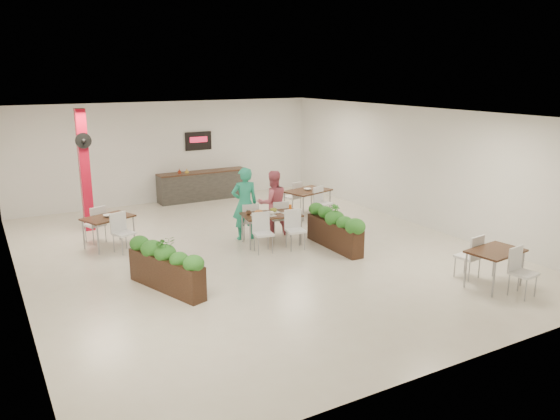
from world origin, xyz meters
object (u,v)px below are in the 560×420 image
object	(u,v)px
diner_woman	(273,203)
side_table_c	(495,257)
red_column	(85,169)
service_counter	(203,185)
planter_left	(166,264)
planter_right	(334,227)
main_table	(271,218)
diner_man	(245,204)
side_table_a	(108,222)
side_table_b	(308,194)

from	to	relation	value
diner_woman	side_table_c	distance (m)	5.63
red_column	service_counter	bearing A→B (deg)	25.00
planter_left	planter_right	distance (m)	4.35
red_column	main_table	xyz separation A→B (m)	(3.65, -3.44, -1.01)
planter_left	diner_man	bearing A→B (deg)	38.92
diner_woman	planter_left	size ratio (longest dim) A/B	0.84
red_column	main_table	world-z (taller)	red_column
diner_woman	side_table_a	distance (m)	4.06
red_column	service_counter	size ratio (longest dim) A/B	1.07
service_counter	diner_man	size ratio (longest dim) A/B	1.64
planter_left	planter_right	xyz separation A→B (m)	(4.32, 0.54, -0.02)
main_table	side_table_c	xyz separation A→B (m)	(2.46, -4.59, -0.02)
planter_left	side_table_b	distance (m)	6.43
red_column	planter_left	size ratio (longest dim) A/B	1.60
service_counter	diner_man	bearing A→B (deg)	-99.08
main_table	diner_man	distance (m)	0.81
side_table_a	planter_right	bearing A→B (deg)	-50.99
side_table_a	side_table_b	world-z (taller)	same
diner_man	diner_woman	world-z (taller)	diner_man
service_counter	diner_woman	distance (m)	4.66
service_counter	main_table	size ratio (longest dim) A/B	1.66
planter_left	side_table_a	distance (m)	3.29
diner_man	diner_woman	distance (m)	0.80
planter_right	side_table_a	size ratio (longest dim) A/B	1.23
red_column	diner_man	bearing A→B (deg)	-40.56
side_table_c	service_counter	bearing A→B (deg)	94.99
diner_man	side_table_c	size ratio (longest dim) A/B	1.10
diner_man	side_table_a	world-z (taller)	diner_man
diner_man	side_table_c	distance (m)	5.97
planter_right	side_table_b	world-z (taller)	planter_right
service_counter	side_table_c	size ratio (longest dim) A/B	1.81
service_counter	side_table_c	distance (m)	10.12
service_counter	side_table_b	xyz separation A→B (m)	(1.89, -3.43, 0.15)
planter_right	side_table_b	bearing A→B (deg)	69.46
diner_man	planter_right	distance (m)	2.33
side_table_a	red_column	bearing A→B (deg)	73.61
planter_left	side_table_c	bearing A→B (deg)	-28.02
planter_right	diner_woman	bearing A→B (deg)	113.27
diner_man	planter_right	world-z (taller)	diner_man
diner_man	side_table_c	xyz separation A→B (m)	(2.85, -5.24, -0.30)
diner_man	side_table_c	world-z (taller)	diner_man
diner_man	main_table	bearing A→B (deg)	130.85
red_column	diner_man	size ratio (longest dim) A/B	1.75
planter_right	diner_man	bearing A→B (deg)	131.95
side_table_a	side_table_b	distance (m)	5.76
main_table	planter_right	xyz separation A→B (m)	(1.14, -1.05, -0.13)
side_table_c	side_table_a	bearing A→B (deg)	126.60
service_counter	planter_right	bearing A→B (deg)	-82.91
side_table_a	side_table_c	bearing A→B (deg)	-66.99
diner_man	planter_left	world-z (taller)	diner_man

